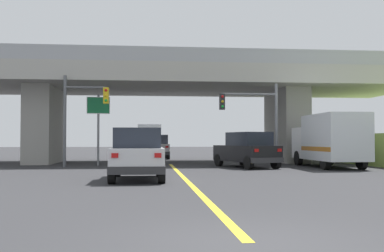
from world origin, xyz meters
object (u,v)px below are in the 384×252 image
(sedan_oncoming, at_px, (158,147))
(suv_lead, at_px, (138,154))
(box_truck, at_px, (330,140))
(semi_truck_distant, at_px, (149,139))
(traffic_signal_nearside, at_px, (256,113))
(traffic_signal_farside, at_px, (80,109))
(highway_sign, at_px, (98,114))
(suv_crossing, at_px, (247,150))

(sedan_oncoming, bearing_deg, suv_lead, -93.50)
(box_truck, height_order, semi_truck_distant, semi_truck_distant)
(box_truck, xyz_separation_m, traffic_signal_nearside, (-3.84, 1.94, 1.63))
(semi_truck_distant, bearing_deg, suv_lead, -91.16)
(traffic_signal_farside, bearing_deg, box_truck, -8.17)
(suv_lead, distance_m, box_truck, 12.97)
(highway_sign, relative_size, semi_truck_distant, 0.61)
(box_truck, xyz_separation_m, sedan_oncoming, (-9.48, 13.80, -0.58))
(suv_crossing, relative_size, semi_truck_distant, 0.69)
(sedan_oncoming, bearing_deg, semi_truck_distant, 93.85)
(suv_lead, bearing_deg, semi_truck_distant, 88.84)
(semi_truck_distant, bearing_deg, traffic_signal_nearside, -73.78)
(suv_crossing, distance_m, sedan_oncoming, 14.09)
(sedan_oncoming, relative_size, traffic_signal_farside, 0.81)
(suv_lead, relative_size, traffic_signal_nearside, 0.88)
(traffic_signal_farside, xyz_separation_m, semi_truck_distant, (4.18, 21.54, -1.72))
(box_truck, distance_m, semi_truck_distant, 25.68)
(highway_sign, distance_m, semi_truck_distant, 20.11)
(box_truck, relative_size, traffic_signal_farside, 1.21)
(traffic_signal_farside, bearing_deg, sedan_oncoming, 67.59)
(suv_crossing, distance_m, semi_truck_distant, 23.69)
(semi_truck_distant, bearing_deg, highway_sign, -99.47)
(sedan_oncoming, bearing_deg, highway_sign, -111.63)
(suv_lead, bearing_deg, traffic_signal_farside, 111.00)
(suv_crossing, relative_size, traffic_signal_farside, 0.94)
(highway_sign, bearing_deg, suv_lead, -76.38)
(suv_lead, relative_size, suv_crossing, 0.88)
(suv_lead, distance_m, sedan_oncoming, 21.05)
(traffic_signal_farside, bearing_deg, highway_sign, 63.34)
(traffic_signal_farside, height_order, semi_truck_distant, traffic_signal_farside)
(box_truck, bearing_deg, traffic_signal_farside, 171.83)
(suv_crossing, height_order, traffic_signal_nearside, traffic_signal_nearside)
(suv_crossing, xyz_separation_m, highway_sign, (-8.74, 3.27, 2.22))
(highway_sign, xyz_separation_m, semi_truck_distant, (3.30, 19.77, -1.58))
(suv_lead, distance_m, traffic_signal_nearside, 11.69)
(sedan_oncoming, xyz_separation_m, traffic_signal_nearside, (5.64, -11.86, 2.21))
(suv_lead, height_order, highway_sign, highway_sign)
(highway_sign, bearing_deg, traffic_signal_farside, -116.66)
(box_truck, height_order, traffic_signal_nearside, traffic_signal_nearside)
(traffic_signal_nearside, bearing_deg, sedan_oncoming, 115.43)
(traffic_signal_nearside, relative_size, semi_truck_distant, 0.69)
(box_truck, distance_m, traffic_signal_nearside, 4.60)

